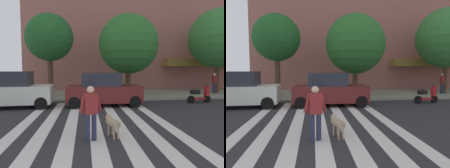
{
  "view_description": "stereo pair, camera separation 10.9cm",
  "coord_description": "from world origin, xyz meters",
  "views": [
    {
      "loc": [
        0.52,
        -0.51,
        2.14
      ],
      "look_at": [
        1.76,
        8.43,
        1.45
      ],
      "focal_mm": 31.47,
      "sensor_mm": 36.0,
      "label": 1
    },
    {
      "loc": [
        0.62,
        -0.52,
        2.14
      ],
      "look_at": [
        1.76,
        8.43,
        1.45
      ],
      "focal_mm": 31.47,
      "sensor_mm": 36.0,
      "label": 2
    }
  ],
  "objects": [
    {
      "name": "sidewalk_far",
      "position": [
        0.0,
        15.23,
        0.07
      ],
      "size": [
        80.0,
        6.0,
        0.15
      ],
      "primitive_type": "cube",
      "color": "gray",
      "rests_on": "ground_plane"
    },
    {
      "name": "pedestrian_bystander",
      "position": [
        10.97,
        14.11,
        1.08
      ],
      "size": [
        0.32,
        0.7,
        1.64
      ],
      "color": "#282D4C",
      "rests_on": "sidewalk_far"
    },
    {
      "name": "ground_plane",
      "position": [
        0.0,
        6.12,
        0.0
      ],
      "size": [
        160.0,
        160.0,
        0.0
      ],
      "primitive_type": "plane",
      "color": "#2B2B2D"
    },
    {
      "name": "parked_scooter",
      "position": [
        7.64,
        10.84,
        0.48
      ],
      "size": [
        1.63,
        0.52,
        1.11
      ],
      "color": "black",
      "rests_on": "ground_plane"
    },
    {
      "name": "street_tree_middle",
      "position": [
        3.76,
        13.96,
        3.97
      ],
      "size": [
        4.43,
        4.43,
        6.05
      ],
      "color": "#4C3823",
      "rests_on": "sidewalk_far"
    },
    {
      "name": "pedestrian_dog_walker",
      "position": [
        0.68,
        5.22,
        0.93
      ],
      "size": [
        0.7,
        0.34,
        1.64
      ],
      "color": "#282D4C",
      "rests_on": "ground_plane"
    },
    {
      "name": "parked_car_behind_first",
      "position": [
        -3.65,
        10.9,
        0.97
      ],
      "size": [
        4.58,
        2.02,
        2.01
      ],
      "color": "silver",
      "rests_on": "ground_plane"
    },
    {
      "name": "crosswalk_stripes",
      "position": [
        0.88,
        6.12,
        0.0
      ],
      "size": [
        5.85,
        11.63,
        0.01
      ],
      "color": "silver",
      "rests_on": "ground_plane"
    },
    {
      "name": "street_tree_further",
      "position": [
        11.4,
        14.37,
        4.63
      ],
      "size": [
        4.82,
        4.82,
        6.89
      ],
      "color": "#4C3823",
      "rests_on": "sidewalk_far"
    },
    {
      "name": "dog_on_leash",
      "position": [
        1.37,
        5.51,
        0.44
      ],
      "size": [
        0.44,
        0.99,
        0.65
      ],
      "color": "tan",
      "rests_on": "ground_plane"
    },
    {
      "name": "parked_car_third_in_line",
      "position": [
        1.59,
        10.91,
        0.91
      ],
      "size": [
        4.32,
        2.15,
        1.92
      ],
      "color": "maroon",
      "rests_on": "ground_plane"
    },
    {
      "name": "street_tree_nearest",
      "position": [
        -1.97,
        14.35,
        4.38
      ],
      "size": [
        3.41,
        3.41,
        5.96
      ],
      "color": "#4C3823",
      "rests_on": "sidewalk_far"
    }
  ]
}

